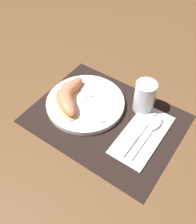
{
  "coord_description": "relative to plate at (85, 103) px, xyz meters",
  "views": [
    {
      "loc": [
        0.27,
        -0.42,
        0.61
      ],
      "look_at": [
        -0.02,
        -0.01,
        0.02
      ],
      "focal_mm": 42.0,
      "sensor_mm": 36.0,
      "label": 1
    }
  ],
  "objects": [
    {
      "name": "juice_glass",
      "position": [
        0.15,
        0.09,
        0.04
      ],
      "size": [
        0.06,
        0.06,
        0.1
      ],
      "color": "silver",
      "rests_on": "placemat"
    },
    {
      "name": "citrus_wedge_0",
      "position": [
        -0.06,
        0.0,
        0.02
      ],
      "size": [
        0.05,
        0.12,
        0.04
      ],
      "color": "#F7C656",
      "rests_on": "plate"
    },
    {
      "name": "citrus_wedge_3",
      "position": [
        -0.03,
        -0.05,
        0.02
      ],
      "size": [
        0.13,
        0.1,
        0.04
      ],
      "color": "#F7C656",
      "rests_on": "plate"
    },
    {
      "name": "knife",
      "position": [
        0.19,
        -0.0,
        -0.0
      ],
      "size": [
        0.02,
        0.2,
        0.01
      ],
      "color": "silver",
      "rests_on": "napkin"
    },
    {
      "name": "plate",
      "position": [
        0.0,
        0.0,
        0.0
      ],
      "size": [
        0.24,
        0.24,
        0.02
      ],
      "color": "white",
      "rests_on": "placemat"
    },
    {
      "name": "placemat",
      "position": [
        0.08,
        -0.01,
        -0.01
      ],
      "size": [
        0.44,
        0.33,
        0.0
      ],
      "color": "black",
      "rests_on": "ground_plane"
    },
    {
      "name": "fork",
      "position": [
        0.01,
        0.01,
        0.01
      ],
      "size": [
        0.16,
        0.11,
        0.0
      ],
      "color": "silver",
      "rests_on": "plate"
    },
    {
      "name": "napkin",
      "position": [
        0.2,
        -0.0,
        -0.01
      ],
      "size": [
        0.11,
        0.22,
        0.0
      ],
      "color": "white",
      "rests_on": "placemat"
    },
    {
      "name": "citrus_wedge_2",
      "position": [
        -0.05,
        -0.03,
        0.02
      ],
      "size": [
        0.12,
        0.13,
        0.04
      ],
      "color": "#F7C656",
      "rests_on": "plate"
    },
    {
      "name": "spoon",
      "position": [
        0.22,
        0.03,
        -0.0
      ],
      "size": [
        0.03,
        0.18,
        0.01
      ],
      "color": "silver",
      "rests_on": "napkin"
    },
    {
      "name": "citrus_wedge_1",
      "position": [
        -0.06,
        -0.02,
        0.02
      ],
      "size": [
        0.08,
        0.12,
        0.03
      ],
      "color": "#F7C656",
      "rests_on": "plate"
    },
    {
      "name": "ground_plane",
      "position": [
        0.08,
        -0.01,
        -0.01
      ],
      "size": [
        3.0,
        3.0,
        0.0
      ],
      "primitive_type": "plane",
      "color": "brown"
    }
  ]
}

